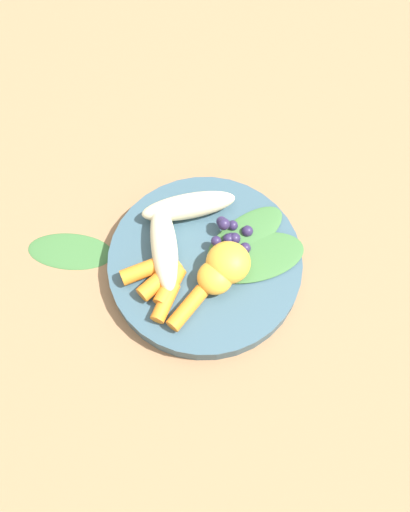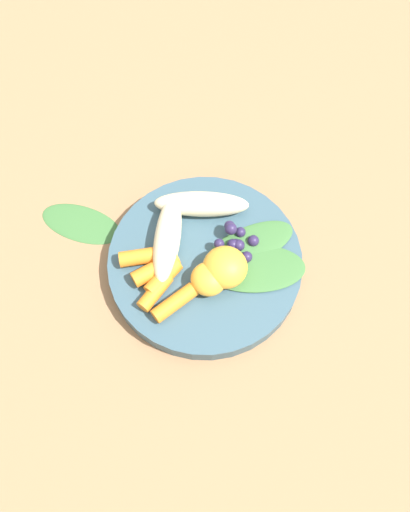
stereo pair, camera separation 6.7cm
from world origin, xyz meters
name	(u,v)px [view 2 (the right image)]	position (x,y,z in m)	size (l,w,h in m)	color
ground_plane	(205,267)	(0.00, 0.00, 0.00)	(2.40, 2.40, 0.00)	#99704C
bowl	(205,264)	(0.00, 0.00, 0.01)	(0.23, 0.23, 0.02)	#385666
banana_peeled_left	(167,238)	(-0.04, -0.02, 0.04)	(0.11, 0.03, 0.03)	beige
banana_peeled_right	(202,204)	(-0.06, 0.04, 0.04)	(0.11, 0.03, 0.03)	beige
orange_segment_near	(225,267)	(0.03, 0.01, 0.04)	(0.05, 0.05, 0.04)	#F4A833
orange_segment_far	(209,279)	(0.03, -0.02, 0.04)	(0.04, 0.04, 0.03)	#F4A833
carrot_front	(144,256)	(-0.04, -0.06, 0.03)	(0.02, 0.02, 0.06)	orange
carrot_mid_left	(156,269)	(-0.02, -0.06, 0.03)	(0.02, 0.02, 0.06)	orange
carrot_mid_right	(163,278)	(-0.01, -0.05, 0.03)	(0.02, 0.02, 0.05)	orange
carrot_rear	(156,294)	(0.00, -0.07, 0.03)	(0.02, 0.02, 0.05)	orange
carrot_small	(174,303)	(0.02, -0.06, 0.03)	(0.02, 0.02, 0.06)	orange
blueberry_pile	(236,241)	(0.01, 0.04, 0.03)	(0.05, 0.05, 0.03)	#2D234C
kale_leaf_left	(254,268)	(0.05, 0.04, 0.03)	(0.12, 0.06, 0.01)	#3D7038
kale_leaf_right	(251,244)	(0.02, 0.05, 0.03)	(0.11, 0.05, 0.01)	#3D7038
kale_leaf_stray	(81,223)	(-0.14, -0.09, 0.00)	(0.11, 0.05, 0.01)	#3D7038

